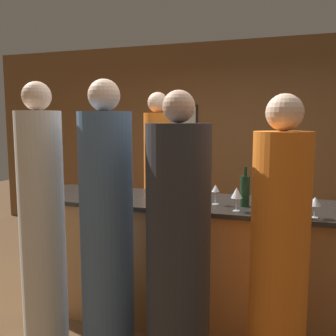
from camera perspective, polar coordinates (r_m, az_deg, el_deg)
The scene contains 14 objects.
ground_plane at distance 3.48m, azimuth 3.71°, elevation -21.86°, with size 14.00×14.00×0.00m, color brown.
back_wall at distance 5.42m, azimuth 10.37°, elevation 4.03°, with size 8.00×0.08×2.80m.
bar_counter at distance 3.26m, azimuth 3.78°, elevation -13.86°, with size 2.88×0.75×1.03m.
bartender at distance 4.15m, azimuth -1.52°, elevation -3.10°, with size 0.31×0.31×2.00m.
guest_0 at distance 2.35m, azimuth 1.56°, elevation -13.34°, with size 0.39×0.39×1.87m.
guest_1 at distance 2.33m, azimuth 16.52°, elevation -13.95°, with size 0.33×0.33×1.84m.
guest_2 at distance 2.63m, azimuth -9.28°, elevation -10.05°, with size 0.36×0.36×1.96m.
guest_3 at distance 2.78m, azimuth -18.58°, elevation -9.29°, with size 0.31×0.31×1.95m.
wine_bottle_0 at distance 2.73m, azimuth 16.69°, elevation -4.71°, with size 0.07×0.07×0.28m.
wine_bottle_1 at distance 2.94m, azimuth 11.64°, elevation -3.37°, with size 0.07×0.07×0.31m.
wine_glass_1 at distance 2.72m, azimuth 21.50°, elevation -4.81°, with size 0.08×0.08×0.15m.
wine_glass_2 at distance 2.96m, azimuth 7.26°, elevation -3.23°, with size 0.06×0.06×0.16m.
wine_glass_3 at distance 2.76m, azimuth 10.42°, elevation -3.80°, with size 0.08×0.08×0.18m.
wine_glass_4 at distance 3.19m, azimuth -8.26°, elevation -2.43°, with size 0.08×0.08×0.16m.
Camera 1 is at (0.76, -2.94, 1.69)m, focal length 40.00 mm.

